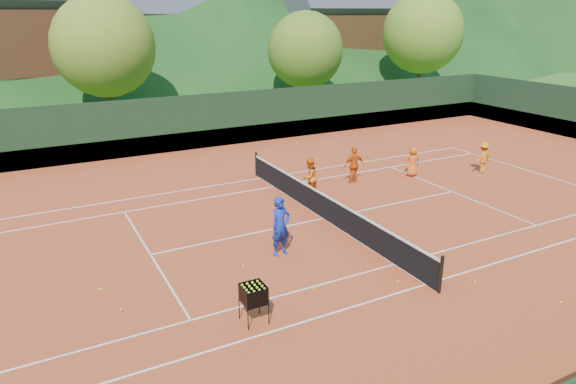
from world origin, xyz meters
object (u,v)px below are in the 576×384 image
student_b (354,165)px  chalet_right (338,32)px  chalet_mid (190,37)px  ball_hopper (253,295)px  student_c (412,162)px  coach (281,226)px  student_d (483,157)px  tennis_net (324,206)px  student_a (309,177)px

student_b → chalet_right: bearing=-118.0°
student_b → chalet_mid: chalet_mid is taller
ball_hopper → chalet_right: size_ratio=0.08×
student_b → chalet_right: (16.60, 27.01, 4.42)m
chalet_mid → chalet_right: bearing=-15.9°
student_c → ball_hopper: (-11.36, -7.42, 0.05)m
student_c → chalet_right: bearing=-96.3°
coach → ball_hopper: 3.79m
student_d → coach: bearing=7.7°
coach → tennis_net: coach is taller
student_d → chalet_mid: size_ratio=0.12×
coach → chalet_mid: size_ratio=0.15×
coach → student_b: 7.83m
student_a → student_d: (8.83, -1.05, -0.05)m
student_b → ball_hopper: 11.53m
chalet_mid → chalet_right: (14.00, -4.00, 0.27)m
student_a → student_c: student_a is taller
student_b → tennis_net: student_b is taller
student_d → ball_hopper: student_d is taller
student_a → ball_hopper: bearing=30.2°
chalet_right → student_c: bearing=-116.4°
student_d → ball_hopper: size_ratio=1.49×
student_c → student_a: bearing=20.9°
student_b → student_a: bearing=15.2°
student_d → tennis_net: size_ratio=0.12×
student_c → chalet_mid: bearing=-69.2°
coach → chalet_mid: (8.74, 35.87, 4.02)m
student_a → student_c: 5.54m
student_c → student_d: size_ratio=0.93×
student_d → tennis_net: student_d is taller
student_c → chalet_right: size_ratio=0.12×
student_c → coach: bearing=46.0°
coach → student_d: bearing=3.6°
coach → student_b: coach is taller
student_a → chalet_right: (19.20, 27.54, 4.44)m
tennis_net → ball_hopper: (-5.02, -4.89, 0.25)m
tennis_net → coach: bearing=-145.7°
student_b → chalet_mid: bearing=-91.2°
student_a → ball_hopper: size_ratio=1.59×
coach → chalet_right: bearing=43.2°
coach → tennis_net: size_ratio=0.16×
tennis_net → chalet_mid: 34.81m
student_d → chalet_right: 30.74m
coach → chalet_right: (22.74, 31.87, 4.29)m
student_b → chalet_mid: (2.60, 31.01, 4.15)m
student_c → chalet_right: chalet_right is taller
tennis_net → ball_hopper: size_ratio=12.07×
student_a → chalet_mid: (5.20, 31.54, 4.17)m
ball_hopper → chalet_mid: 40.64m
chalet_right → student_a: bearing=-124.9°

